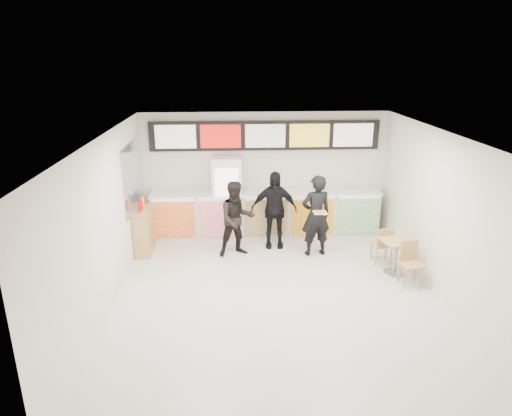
{
  "coord_description": "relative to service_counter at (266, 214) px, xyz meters",
  "views": [
    {
      "loc": [
        -0.83,
        -7.43,
        4.29
      ],
      "look_at": [
        -0.34,
        1.2,
        1.37
      ],
      "focal_mm": 32.0,
      "sensor_mm": 36.0,
      "label": 1
    }
  ],
  "objects": [
    {
      "name": "wall_back",
      "position": [
        -0.0,
        0.41,
        0.93
      ],
      "size": [
        6.0,
        0.0,
        6.0
      ],
      "primitive_type": "plane",
      "rotation": [
        1.57,
        0.0,
        0.0
      ],
      "color": "silver",
      "rests_on": "floor"
    },
    {
      "name": "condiment_ledge",
      "position": [
        -2.82,
        -0.8,
        -0.04
      ],
      "size": [
        0.38,
        0.94,
        1.25
      ],
      "color": "tan",
      "rests_on": "floor"
    },
    {
      "name": "drinks_fridge",
      "position": [
        -0.93,
        0.02,
        0.43
      ],
      "size": [
        0.7,
        0.67,
        2.0
      ],
      "color": "white",
      "rests_on": "floor"
    },
    {
      "name": "pizza_slice",
      "position": [
        1.02,
        -1.61,
        0.58
      ],
      "size": [
        0.36,
        0.36,
        0.02
      ],
      "color": "beige",
      "rests_on": "customer_main"
    },
    {
      "name": "service_counter",
      "position": [
        0.0,
        0.0,
        0.0
      ],
      "size": [
        5.56,
        0.77,
        1.14
      ],
      "color": "silver",
      "rests_on": "floor"
    },
    {
      "name": "customer_mid",
      "position": [
        0.14,
        -0.65,
        0.33
      ],
      "size": [
        1.08,
        0.49,
        1.81
      ],
      "primitive_type": "imported",
      "rotation": [
        0.0,
        0.0,
        -0.05
      ],
      "color": "black",
      "rests_on": "floor"
    },
    {
      "name": "mirror_panel",
      "position": [
        -2.99,
        -0.64,
        1.18
      ],
      "size": [
        0.01,
        2.0,
        1.5
      ],
      "primitive_type": "cube",
      "color": "#B2B7BF",
      "rests_on": "wall_left"
    },
    {
      "name": "ceiling",
      "position": [
        -0.0,
        -3.09,
        2.43
      ],
      "size": [
        7.0,
        7.0,
        0.0
      ],
      "primitive_type": "plane",
      "rotation": [
        3.14,
        0.0,
        0.0
      ],
      "color": "white",
      "rests_on": "wall_back"
    },
    {
      "name": "menu_board",
      "position": [
        0.0,
        0.32,
        1.88
      ],
      "size": [
        5.5,
        0.14,
        0.7
      ],
      "color": "black",
      "rests_on": "wall_back"
    },
    {
      "name": "customer_left",
      "position": [
        -0.72,
        -1.08,
        0.28
      ],
      "size": [
        0.97,
        0.84,
        1.7
      ],
      "primitive_type": "imported",
      "rotation": [
        0.0,
        0.0,
        0.27
      ],
      "color": "black",
      "rests_on": "floor"
    },
    {
      "name": "wall_left",
      "position": [
        -3.0,
        -3.09,
        0.93
      ],
      "size": [
        0.0,
        7.0,
        7.0
      ],
      "primitive_type": "plane",
      "rotation": [
        1.57,
        0.0,
        1.57
      ],
      "color": "silver",
      "rests_on": "floor"
    },
    {
      "name": "wall_right",
      "position": [
        3.0,
        -3.09,
        0.93
      ],
      "size": [
        0.0,
        7.0,
        7.0
      ],
      "primitive_type": "plane",
      "rotation": [
        1.57,
        0.0,
        -1.57
      ],
      "color": "silver",
      "rests_on": "floor"
    },
    {
      "name": "floor",
      "position": [
        -0.0,
        -3.09,
        -0.57
      ],
      "size": [
        7.0,
        7.0,
        0.0
      ],
      "primitive_type": "plane",
      "color": "beige",
      "rests_on": "ground"
    },
    {
      "name": "customer_main",
      "position": [
        1.02,
        -1.16,
        0.35
      ],
      "size": [
        0.74,
        0.55,
        1.84
      ],
      "primitive_type": "imported",
      "rotation": [
        0.0,
        0.0,
        3.32
      ],
      "color": "black",
      "rests_on": "floor"
    },
    {
      "name": "cafe_table",
      "position": [
        2.5,
        -2.19,
        -0.07
      ],
      "size": [
        0.73,
        1.52,
        0.86
      ],
      "rotation": [
        0.0,
        0.0,
        0.24
      ],
      "color": "tan",
      "rests_on": "floor"
    }
  ]
}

